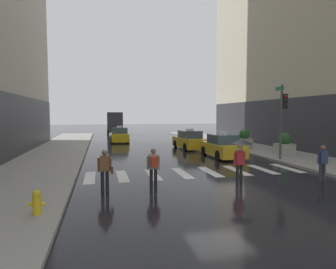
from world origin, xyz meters
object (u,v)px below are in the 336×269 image
(traffic_light_pole, at_px, (283,111))
(planter_mid_block, at_px, (244,139))
(planter_near_corner, at_px, (285,145))
(taxi_second, at_px, (189,141))
(taxi_third, at_px, (120,135))
(taxi_lead, at_px, (222,147))
(fire_hydrant, at_px, (37,202))
(box_truck, at_px, (115,122))
(pedestrian_plain_coat, at_px, (323,161))
(pedestrian_with_umbrella, at_px, (241,149))
(pedestrian_with_handbag, at_px, (105,168))
(pedestrian_with_backpack, at_px, (154,165))

(traffic_light_pole, xyz_separation_m, planter_mid_block, (0.80, 6.52, -2.38))
(planter_near_corner, bearing_deg, taxi_second, 129.23)
(taxi_third, relative_size, planter_near_corner, 2.86)
(taxi_lead, distance_m, fire_hydrant, 14.48)
(box_truck, height_order, planter_near_corner, box_truck)
(pedestrian_plain_coat, relative_size, fire_hydrant, 2.29)
(traffic_light_pole, height_order, pedestrian_with_umbrella, traffic_light_pole)
(taxi_lead, height_order, pedestrian_with_umbrella, pedestrian_with_umbrella)
(pedestrian_plain_coat, distance_m, planter_mid_block, 12.11)
(pedestrian_with_umbrella, xyz_separation_m, fire_hydrant, (-7.87, -2.80, -1.01))
(pedestrian_with_handbag, xyz_separation_m, fire_hydrant, (-1.97, -2.65, -0.43))
(box_truck, relative_size, pedestrian_with_backpack, 4.60)
(pedestrian_with_handbag, bearing_deg, fire_hydrant, -126.64)
(pedestrian_with_backpack, distance_m, pedestrian_plain_coat, 7.71)
(pedestrian_with_backpack, bearing_deg, box_truck, 89.93)
(fire_hydrant, distance_m, planter_near_corner, 17.32)
(planter_near_corner, bearing_deg, planter_mid_block, 97.36)
(taxi_lead, bearing_deg, pedestrian_with_umbrella, -107.82)
(pedestrian_with_umbrella, distance_m, pedestrian_with_handbag, 5.93)
(pedestrian_plain_coat, distance_m, fire_hydrant, 11.81)
(traffic_light_pole, distance_m, taxi_lead, 4.72)
(pedestrian_with_handbag, distance_m, planter_mid_block, 16.59)
(pedestrian_with_umbrella, bearing_deg, planter_near_corner, 43.71)
(taxi_third, bearing_deg, box_truck, 89.71)
(planter_near_corner, bearing_deg, box_truck, 111.87)
(traffic_light_pole, relative_size, fire_hydrant, 6.67)
(taxi_third, distance_m, planter_mid_block, 13.73)
(box_truck, bearing_deg, planter_near_corner, -68.13)
(traffic_light_pole, bearing_deg, box_truck, 108.09)
(taxi_lead, xyz_separation_m, pedestrian_with_backpack, (-6.36, -7.59, 0.25))
(taxi_lead, bearing_deg, taxi_second, 98.11)
(box_truck, relative_size, fire_hydrant, 10.55)
(pedestrian_plain_coat, bearing_deg, pedestrian_with_backpack, 176.74)
(fire_hydrant, bearing_deg, planter_near_corner, 32.32)
(taxi_lead, bearing_deg, planter_near_corner, -12.33)
(traffic_light_pole, bearing_deg, pedestrian_with_umbrella, -138.38)
(traffic_light_pole, xyz_separation_m, planter_near_corner, (1.42, 1.72, -2.38))
(pedestrian_with_backpack, bearing_deg, pedestrian_with_handbag, 179.24)
(taxi_second, distance_m, box_truck, 21.13)
(taxi_second, height_order, pedestrian_with_umbrella, pedestrian_with_umbrella)
(traffic_light_pole, relative_size, taxi_second, 1.04)
(pedestrian_with_umbrella, bearing_deg, planter_mid_block, 61.40)
(planter_near_corner, bearing_deg, fire_hydrant, -147.68)
(traffic_light_pole, xyz_separation_m, pedestrian_with_backpack, (-9.31, -4.91, -2.29))
(pedestrian_with_umbrella, height_order, pedestrian_with_handbag, pedestrian_with_umbrella)
(taxi_second, height_order, pedestrian_with_backpack, taxi_second)
(taxi_lead, bearing_deg, pedestrian_with_handbag, -137.61)
(box_truck, bearing_deg, pedestrian_plain_coat, -77.21)
(planter_near_corner, bearing_deg, taxi_lead, 167.67)
(pedestrian_plain_coat, height_order, fire_hydrant, pedestrian_plain_coat)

